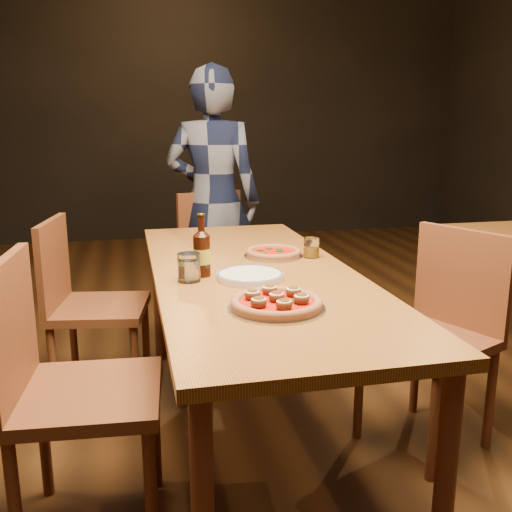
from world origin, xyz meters
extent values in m
plane|color=black|center=(0.00, 0.00, 0.00)|extent=(9.00, 9.00, 0.00)
plane|color=black|center=(0.00, 4.50, 1.50)|extent=(7.00, 0.00, 7.00)
cube|color=brown|center=(0.00, 0.00, 0.73)|extent=(0.80, 2.00, 0.04)
cylinder|color=brown|center=(-0.34, 0.94, 0.35)|extent=(0.06, 0.06, 0.71)
cylinder|color=brown|center=(0.34, -0.94, 0.35)|extent=(0.06, 0.06, 0.71)
cylinder|color=brown|center=(0.34, 0.94, 0.35)|extent=(0.06, 0.06, 0.71)
cylinder|color=brown|center=(1.36, 0.74, 0.35)|extent=(0.06, 0.06, 0.71)
cylinder|color=#B7B7BF|center=(-0.03, -0.50, 0.75)|extent=(0.32, 0.32, 0.01)
cylinder|color=#A26743|center=(-0.03, -0.50, 0.76)|extent=(0.29, 0.29, 0.02)
torus|color=#A26743|center=(-0.03, -0.50, 0.77)|extent=(0.30, 0.30, 0.03)
cylinder|color=#A40C09|center=(-0.03, -0.50, 0.77)|extent=(0.24, 0.24, 0.00)
cylinder|color=#B7B7BF|center=(0.14, 0.21, 0.75)|extent=(0.26, 0.26, 0.01)
cylinder|color=#A26743|center=(0.14, 0.21, 0.76)|extent=(0.24, 0.24, 0.02)
torus|color=#A26743|center=(0.14, 0.21, 0.77)|extent=(0.25, 0.25, 0.03)
cylinder|color=#A40C09|center=(0.14, 0.21, 0.77)|extent=(0.19, 0.19, 0.00)
cylinder|color=white|center=(-0.04, -0.13, 0.76)|extent=(0.25, 0.25, 0.02)
cylinder|color=black|center=(-0.21, -0.04, 0.83)|extent=(0.07, 0.07, 0.16)
cylinder|color=black|center=(-0.21, -0.04, 0.95)|extent=(0.03, 0.03, 0.08)
cylinder|color=gold|center=(-0.21, -0.04, 0.83)|extent=(0.07, 0.07, 0.06)
cylinder|color=white|center=(-0.27, -0.11, 0.80)|extent=(0.09, 0.09, 0.11)
cylinder|color=#986411|center=(0.30, 0.16, 0.79)|extent=(0.07, 0.07, 0.09)
imported|color=black|center=(0.05, 1.42, 0.84)|extent=(0.72, 0.59, 1.68)
camera|label=1|loc=(-0.49, -2.19, 1.34)|focal=40.00mm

